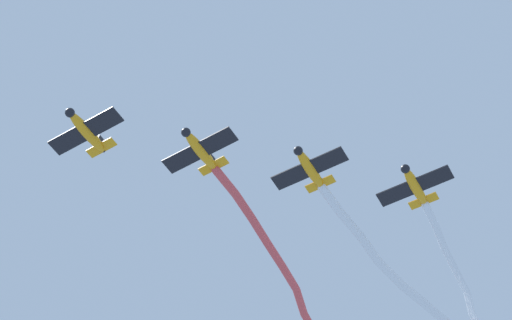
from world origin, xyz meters
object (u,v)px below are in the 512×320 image
(airplane_right_wing, at_px, (310,168))
(airplane_slot, at_px, (415,185))
(airplane_left_wing, at_px, (200,150))
(airplane_lead, at_px, (86,131))

(airplane_right_wing, distance_m, airplane_slot, 9.50)
(airplane_right_wing, bearing_deg, airplane_slot, 132.19)
(airplane_left_wing, xyz_separation_m, airplane_right_wing, (8.54, 4.16, 0.25))
(airplane_lead, relative_size, airplane_left_wing, 1.00)
(airplane_lead, xyz_separation_m, airplane_slot, (25.60, 12.49, 0.75))
(airplane_left_wing, bearing_deg, airplane_slot, 134.33)
(airplane_slot, bearing_deg, airplane_lead, -48.19)
(airplane_left_wing, relative_size, airplane_slot, 1.00)
(airplane_lead, xyz_separation_m, airplane_left_wing, (8.53, 4.16, 0.25))
(airplane_right_wing, xyz_separation_m, airplane_slot, (8.53, 4.16, 0.25))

